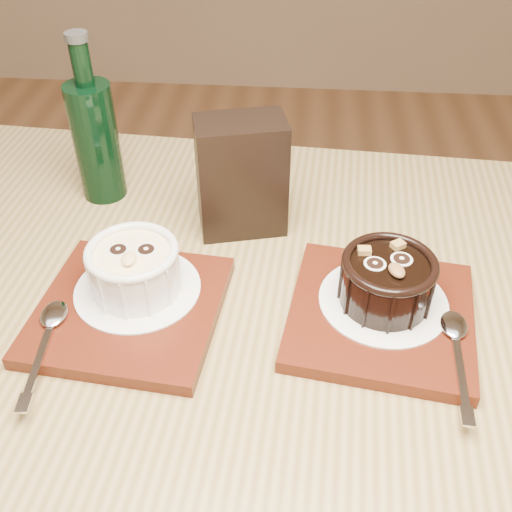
{
  "coord_description": "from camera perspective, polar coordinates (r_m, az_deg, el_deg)",
  "views": [
    {
      "loc": [
        0.28,
        -0.18,
        1.19
      ],
      "look_at": [
        0.25,
        0.27,
        0.81
      ],
      "focal_mm": 42.0,
      "sensor_mm": 36.0,
      "label": 1
    }
  ],
  "objects": [
    {
      "name": "table",
      "position": [
        0.65,
        -1.11,
        -14.15
      ],
      "size": [
        1.25,
        0.87,
        0.75
      ],
      "rotation": [
        0.0,
        0.0,
        -0.06
      ],
      "color": "olive",
      "rests_on": "ground"
    },
    {
      "name": "tray_left",
      "position": [
        0.62,
        -11.96,
        -5.0
      ],
      "size": [
        0.2,
        0.2,
        0.01
      ],
      "primitive_type": "cube",
      "rotation": [
        0.0,
        0.0,
        -0.1
      ],
      "color": "#551C0E",
      "rests_on": "table"
    },
    {
      "name": "doily_left",
      "position": [
        0.63,
        -11.19,
        -3.07
      ],
      "size": [
        0.13,
        0.13,
        0.0
      ],
      "primitive_type": "cylinder",
      "color": "white",
      "rests_on": "tray_left"
    },
    {
      "name": "ramekin_white",
      "position": [
        0.61,
        -11.54,
        -1.02
      ],
      "size": [
        0.09,
        0.09,
        0.06
      ],
      "rotation": [
        0.0,
        0.0,
        0.09
      ],
      "color": "white",
      "rests_on": "doily_left"
    },
    {
      "name": "spoon_left",
      "position": [
        0.6,
        -19.47,
        -7.59
      ],
      "size": [
        0.04,
        0.14,
        0.01
      ],
      "primitive_type": null,
      "rotation": [
        0.0,
        0.0,
        0.1
      ],
      "color": "silver",
      "rests_on": "tray_left"
    },
    {
      "name": "tray_right",
      "position": [
        0.62,
        11.78,
        -5.54
      ],
      "size": [
        0.2,
        0.2,
        0.01
      ],
      "primitive_type": "cube",
      "rotation": [
        0.0,
        0.0,
        -0.14
      ],
      "color": "#551C0E",
      "rests_on": "table"
    },
    {
      "name": "doily_right",
      "position": [
        0.62,
        12.02,
        -4.19
      ],
      "size": [
        0.13,
        0.13,
        0.0
      ],
      "primitive_type": "cylinder",
      "color": "white",
      "rests_on": "tray_right"
    },
    {
      "name": "ramekin_dark",
      "position": [
        0.6,
        12.4,
        -2.13
      ],
      "size": [
        0.09,
        0.09,
        0.06
      ],
      "rotation": [
        0.0,
        0.0,
        0.34
      ],
      "color": "black",
      "rests_on": "doily_right"
    },
    {
      "name": "spoon_right",
      "position": [
        0.59,
        18.69,
        -8.64
      ],
      "size": [
        0.03,
        0.14,
        0.01
      ],
      "primitive_type": null,
      "rotation": [
        0.0,
        0.0,
        -0.06
      ],
      "color": "silver",
      "rests_on": "tray_right"
    },
    {
      "name": "condiment_stand",
      "position": [
        0.69,
        -1.39,
        7.56
      ],
      "size": [
        0.11,
        0.08,
        0.14
      ],
      "primitive_type": "cube",
      "rotation": [
        0.0,
        0.0,
        0.25
      ],
      "color": "black",
      "rests_on": "table"
    },
    {
      "name": "green_bottle",
      "position": [
        0.77,
        -15.03,
        10.85
      ],
      "size": [
        0.06,
        0.06,
        0.21
      ],
      "color": "black",
      "rests_on": "table"
    }
  ]
}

